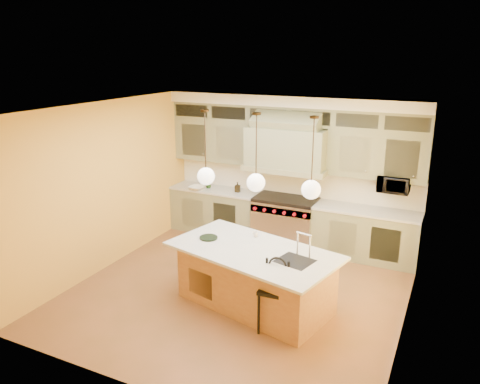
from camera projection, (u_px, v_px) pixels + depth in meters
The scene contains 18 objects.
floor at pixel (238, 291), 7.47m from camera, with size 5.00×5.00×0.00m, color brown.
ceiling at pixel (238, 109), 6.63m from camera, with size 5.00×5.00×0.00m, color white.
wall_back at pixel (293, 169), 9.21m from camera, with size 5.00×5.00×0.00m, color gold.
wall_front at pixel (134, 274), 4.89m from camera, with size 5.00×5.00×0.00m, color gold.
wall_left at pixel (108, 186), 8.08m from camera, with size 5.00×5.00×0.00m, color gold.
wall_right at pixel (412, 232), 6.02m from camera, with size 5.00×5.00×0.00m, color gold.
back_cabinetry at pixel (288, 173), 8.99m from camera, with size 5.00×0.77×2.90m.
range at pixel (285, 221), 9.18m from camera, with size 1.20×0.74×0.96m.
kitchen_island at pixel (255, 276), 6.95m from camera, with size 2.69×1.83×1.35m.
counter_stool at pixel (274, 291), 6.29m from camera, with size 0.38×0.38×1.03m.
microwave at pixel (394, 184), 8.19m from camera, with size 0.54×0.37×0.30m, color black.
oil_bottle_a at pixel (208, 182), 9.73m from camera, with size 0.11×0.11×0.27m, color black.
oil_bottle_b at pixel (238, 187), 9.46m from camera, with size 0.09×0.10×0.21m, color black.
fruit_bowl at pixel (197, 188), 9.62m from camera, with size 0.31×0.31×0.08m, color white.
cup at pixel (255, 234), 7.24m from camera, with size 0.09×0.09×0.08m, color silver.
pendant_left at pixel (206, 174), 6.86m from camera, with size 0.26×0.26×1.11m.
pendant_center at pixel (256, 181), 6.53m from camera, with size 0.26×0.26×1.11m.
pendant_right at pixel (311, 187), 6.20m from camera, with size 0.26×0.26×1.11m.
Camera 1 is at (2.91, -6.03, 3.68)m, focal length 35.00 mm.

